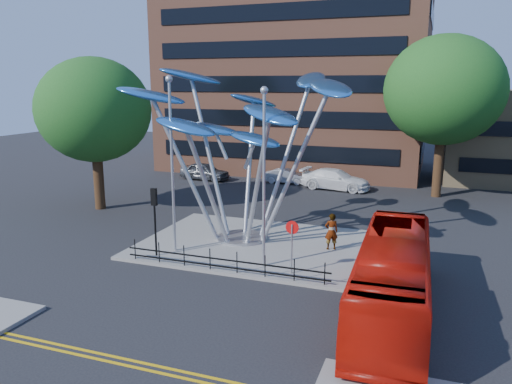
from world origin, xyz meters
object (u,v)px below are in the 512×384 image
at_px(street_lamp_left, 172,150).
at_px(parked_car_left, 205,171).
at_px(pedestrian, 331,231).
at_px(leaf_sculpture, 241,116).
at_px(parked_car_right, 336,179).
at_px(tree_left, 94,110).
at_px(no_entry_sign_island, 292,238).
at_px(traffic_light_island, 154,208).
at_px(tree_right, 444,90).
at_px(street_lamp_right, 264,162).
at_px(red_bus, 393,278).
at_px(parked_car_mid, 286,176).

distance_m(street_lamp_left, parked_car_left, 20.45).
bearing_deg(pedestrian, leaf_sculpture, -27.89).
bearing_deg(parked_car_left, parked_car_right, -84.72).
distance_m(tree_left, no_entry_sign_island, 18.35).
height_order(traffic_light_island, parked_car_right, traffic_light_island).
distance_m(no_entry_sign_island, parked_car_right, 19.60).
distance_m(tree_right, traffic_light_island, 24.06).
xyz_separation_m(traffic_light_island, parked_car_left, (-6.75, 19.56, -1.84)).
bearing_deg(parked_car_left, no_entry_sign_island, -139.31).
relative_size(traffic_light_island, pedestrian, 1.79).
height_order(traffic_light_island, pedestrian, traffic_light_island).
height_order(tree_right, leaf_sculpture, tree_right).
height_order(street_lamp_right, pedestrian, street_lamp_right).
relative_size(tree_left, pedestrian, 5.39).
distance_m(leaf_sculpture, traffic_light_island, 6.65).
bearing_deg(tree_right, no_entry_sign_island, -107.12).
bearing_deg(street_lamp_right, parked_car_left, 122.73).
bearing_deg(leaf_sculpture, street_lamp_left, -127.40).
distance_m(leaf_sculpture, street_lamp_right, 4.83).
bearing_deg(street_lamp_left, red_bus, -16.91).
xyz_separation_m(leaf_sculpture, red_bus, (8.67, -6.56, -5.39)).
bearing_deg(tree_right, parked_car_left, 179.82).
distance_m(street_lamp_left, street_lamp_right, 5.03).
bearing_deg(tree_right, parked_car_right, 179.98).
distance_m(tree_left, parked_car_left, 13.67).
height_order(red_bus, parked_car_left, red_bus).
distance_m(pedestrian, parked_car_mid, 18.13).
distance_m(street_lamp_left, red_bus, 12.23).
bearing_deg(street_lamp_left, no_entry_sign_island, -8.61).
xyz_separation_m(no_entry_sign_island, parked_car_left, (-13.75, 19.55, -1.04)).
bearing_deg(red_bus, pedestrian, 117.98).
height_order(street_lamp_right, no_entry_sign_island, street_lamp_right).
relative_size(street_lamp_right, no_entry_sign_island, 3.39).
bearing_deg(no_entry_sign_island, red_bus, -27.47).
distance_m(pedestrian, parked_car_left, 21.50).
relative_size(tree_left, no_entry_sign_island, 4.21).
bearing_deg(tree_left, parked_car_right, 40.27).
xyz_separation_m(street_lamp_right, parked_car_mid, (-4.83, 20.00, -4.46)).
xyz_separation_m(street_lamp_left, parked_car_right, (4.67, 18.50, -4.53)).
height_order(leaf_sculpture, red_bus, leaf_sculpture).
height_order(leaf_sculpture, no_entry_sign_island, leaf_sculpture).
relative_size(parked_car_left, parked_car_right, 0.80).
bearing_deg(tree_left, red_bus, -25.61).
distance_m(tree_left, street_lamp_right, 16.19).
bearing_deg(red_bus, parked_car_mid, 113.78).
bearing_deg(traffic_light_island, no_entry_sign_island, 0.13).
bearing_deg(parked_car_left, leaf_sculpture, -142.25).
bearing_deg(traffic_light_island, parked_car_left, 109.04).
height_order(street_lamp_right, red_bus, street_lamp_right).
distance_m(traffic_light_island, red_bus, 11.89).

